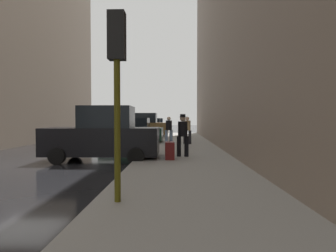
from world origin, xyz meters
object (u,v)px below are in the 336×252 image
object	(u,v)px
parked_gray_coupe	(155,125)
traffic_light	(117,65)
parked_bronze_suv	(144,126)
parked_blue_sedan	(151,126)
rolling_suitcase	(170,150)
parked_black_suv	(104,136)
pedestrian_with_fedora	(183,133)
fire_hydrant	(153,143)
parked_dark_green_sedan	(133,132)
pedestrian_in_tan_coat	(187,129)
pedestrian_in_jeans	(169,128)

from	to	relation	value
parked_gray_coupe	traffic_light	distance (m)	32.89
parked_bronze_suv	parked_blue_sedan	bearing A→B (deg)	90.00
parked_blue_sedan	rolling_suitcase	bearing A→B (deg)	-82.54
parked_black_suv	pedestrian_with_fedora	size ratio (longest dim) A/B	2.61
fire_hydrant	pedestrian_with_fedora	distance (m)	2.73
parked_dark_green_sedan	parked_blue_sedan	world-z (taller)	same
parked_bronze_suv	parked_gray_coupe	world-z (taller)	parked_bronze_suv
parked_bronze_suv	parked_blue_sedan	world-z (taller)	parked_bronze_suv
parked_black_suv	parked_bronze_suv	xyz separation A→B (m)	(0.00, 13.40, 0.00)
pedestrian_in_tan_coat	traffic_light	bearing A→B (deg)	-99.14
pedestrian_with_fedora	pedestrian_in_jeans	bearing A→B (deg)	97.14
parked_blue_sedan	pedestrian_in_tan_coat	world-z (taller)	pedestrian_in_tan_coat
parked_blue_sedan	parked_gray_coupe	xyz separation A→B (m)	(0.00, 6.67, 0.00)
parked_blue_sedan	pedestrian_in_jeans	size ratio (longest dim) A/B	2.50
traffic_light	parked_bronze_suv	bearing A→B (deg)	95.54
parked_black_suv	fire_hydrant	distance (m)	3.14
pedestrian_in_tan_coat	rolling_suitcase	size ratio (longest dim) A/B	1.64
traffic_light	pedestrian_in_tan_coat	distance (m)	11.71
parked_black_suv	rolling_suitcase	world-z (taller)	parked_black_suv
pedestrian_in_tan_coat	parked_gray_coupe	bearing A→B (deg)	99.82
parked_bronze_suv	pedestrian_in_tan_coat	distance (m)	8.52
pedestrian_in_jeans	pedestrian_in_tan_coat	bearing A→B (deg)	-22.80
parked_dark_green_sedan	parked_blue_sedan	xyz separation A→B (m)	(-0.00, 13.18, 0.00)
traffic_light	pedestrian_with_fedora	world-z (taller)	traffic_light
parked_black_suv	pedestrian_in_jeans	world-z (taller)	parked_black_suv
parked_dark_green_sedan	pedestrian_with_fedora	bearing A→B (deg)	-64.72
parked_dark_green_sedan	pedestrian_with_fedora	size ratio (longest dim) A/B	2.38
parked_blue_sedan	traffic_light	bearing A→B (deg)	-85.94
rolling_suitcase	parked_black_suv	bearing A→B (deg)	170.65
parked_dark_green_sedan	fire_hydrant	xyz separation A→B (m)	(1.80, -4.69, -0.35)
fire_hydrant	traffic_light	world-z (taller)	traffic_light
pedestrian_in_jeans	parked_dark_green_sedan	bearing A→B (deg)	158.44
pedestrian_in_jeans	parked_bronze_suv	bearing A→B (deg)	109.34
fire_hydrant	parked_black_suv	bearing A→B (deg)	-125.60
parked_dark_green_sedan	parked_gray_coupe	world-z (taller)	same
rolling_suitcase	pedestrian_with_fedora	bearing A→B (deg)	54.85
parked_bronze_suv	pedestrian_with_fedora	xyz separation A→B (m)	(3.26, -13.09, 0.10)
parked_gray_coupe	fire_hydrant	bearing A→B (deg)	-85.80
parked_gray_coupe	pedestrian_in_jeans	xyz separation A→B (m)	(2.52, -20.85, 0.26)
parked_gray_coupe	traffic_light	size ratio (longest dim) A/B	1.17
parked_blue_sedan	parked_gray_coupe	distance (m)	6.67
rolling_suitcase	parked_dark_green_sedan	bearing A→B (deg)	109.61
parked_black_suv	pedestrian_in_jeans	distance (m)	6.71
parked_dark_green_sedan	parked_bronze_suv	xyz separation A→B (m)	(-0.00, 6.19, 0.18)
pedestrian_with_fedora	rolling_suitcase	size ratio (longest dim) A/B	1.71
parked_bronze_suv	fire_hydrant	distance (m)	11.04
parked_black_suv	fire_hydrant	size ratio (longest dim) A/B	6.58
traffic_light	pedestrian_with_fedora	bearing A→B (deg)	76.85
rolling_suitcase	pedestrian_in_jeans	bearing A→B (deg)	91.79
pedestrian_in_tan_coat	rolling_suitcase	distance (m)	6.28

